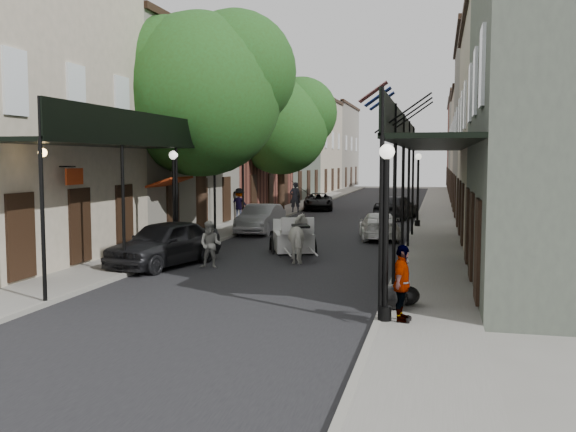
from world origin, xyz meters
The scene contains 24 objects.
ground centered at (0.00, 0.00, 0.00)m, with size 140.00×140.00×0.00m, color gray.
road centered at (0.00, 20.00, 0.01)m, with size 8.00×90.00×0.01m, color black.
sidewalk_left centered at (-5.00, 20.00, 0.06)m, with size 2.20×90.00×0.12m, color gray.
sidewalk_right centered at (5.00, 20.00, 0.06)m, with size 2.20×90.00×0.12m, color gray.
building_row_left centered at (-8.60, 30.00, 5.25)m, with size 5.00×80.00×10.50m, color #C2B29B.
building_row_right centered at (8.60, 30.00, 5.25)m, with size 5.00×80.00×10.50m, color gray.
gallery_left centered at (-4.79, 6.98, 4.05)m, with size 2.20×18.05×4.88m.
gallery_right centered at (4.79, 6.98, 4.05)m, with size 2.20×18.05×4.88m.
tree_near centered at (-4.20, 10.18, 6.49)m, with size 7.31×6.80×9.63m.
tree_far centered at (-4.25, 24.18, 5.84)m, with size 6.45×6.00×8.61m.
lamppost_right_near centered at (4.10, -2.00, 2.05)m, with size 0.32×0.32×3.71m.
lamppost_left centered at (-4.10, 6.00, 2.05)m, with size 0.32×0.32×3.71m.
lamppost_right_far centered at (4.10, 18.00, 2.05)m, with size 0.32×0.32×3.71m.
horse centered at (0.56, 6.00, 0.81)m, with size 0.87×1.92×1.62m, color silver.
carriage centered at (-0.29, 8.38, 1.05)m, with size 2.20×2.71×2.71m.
pedestrian_walking centered at (-2.00, 4.01, 0.77)m, with size 0.75×0.58×1.53m, color #9D9D94.
pedestrian_sidewalk_left centered at (-5.80, 19.02, 1.02)m, with size 1.16×0.67×1.80m, color gray.
pedestrian_sidewalk_right centered at (4.45, -2.00, 0.93)m, with size 0.95×0.39×1.62m, color gray.
car_left_near centered at (-3.60, 4.00, 0.77)m, with size 1.81×4.50×1.53m, color black.
car_left_mid centered at (-3.13, 14.00, 0.69)m, with size 1.46×4.19×1.38m, color #AAAAAF.
car_left_far centered at (-3.06, 28.63, 0.59)m, with size 1.97×4.28×1.19m, color black.
car_right_near centered at (2.60, 13.00, 0.59)m, with size 1.66×4.07×1.18m, color white.
car_right_far centered at (2.71, 23.00, 0.74)m, with size 1.75×4.35×1.48m, color black.
trash_bags centered at (4.32, -0.73, 0.38)m, with size 0.90×1.05×0.55m.
Camera 1 is at (5.17, -15.41, 3.50)m, focal length 40.00 mm.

